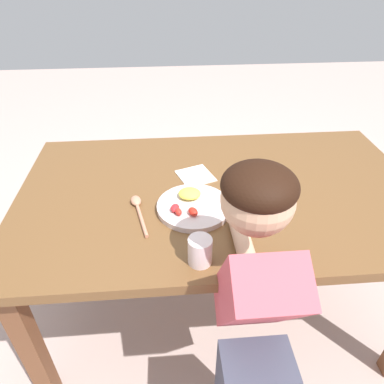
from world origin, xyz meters
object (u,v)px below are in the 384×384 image
(spoon, at_px, (138,207))
(person, at_px, (253,326))
(drinking_cup, at_px, (200,251))
(plate, at_px, (193,206))
(fork, at_px, (253,208))

(spoon, bearing_deg, person, -154.78)
(spoon, xyz_separation_m, person, (0.31, -0.40, -0.11))
(spoon, xyz_separation_m, drinking_cup, (0.18, -0.25, 0.03))
(drinking_cup, bearing_deg, plate, 89.87)
(person, bearing_deg, fork, 78.85)
(plate, height_order, fork, plate)
(plate, distance_m, person, 0.43)
(spoon, relative_size, person, 0.21)
(plate, height_order, drinking_cup, drinking_cup)
(plate, bearing_deg, drinking_cup, -90.13)
(person, bearing_deg, spoon, 128.17)
(plate, distance_m, fork, 0.20)
(fork, bearing_deg, drinking_cup, 132.57)
(fork, distance_m, person, 0.39)
(fork, relative_size, person, 0.22)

